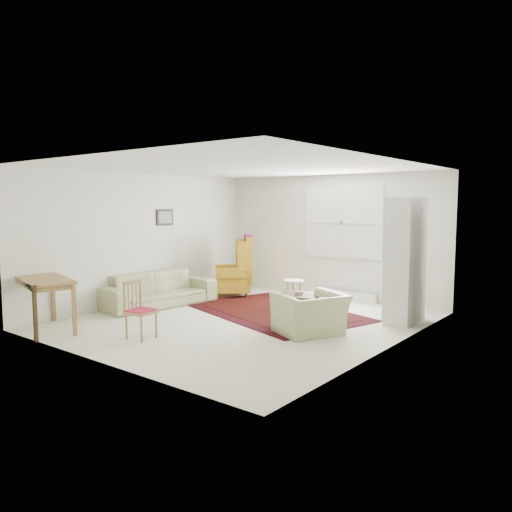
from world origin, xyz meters
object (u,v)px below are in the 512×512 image
Objects in this scene: stool at (294,293)px; cabinet at (406,261)px; wingback_chair at (233,265)px; sofa at (158,283)px; desk at (45,304)px; armchair at (310,310)px; desk_chair at (141,310)px; coffee_table at (299,309)px.

cabinet reaches higher than stool.
sofa is at bearing -57.53° from wingback_chair.
wingback_chair is (0.41, 1.66, 0.20)m from sofa.
stool is 2.24m from cabinet.
cabinet is 1.59× the size of desk.
desk_chair is at bearing -21.74° from armchair.
armchair is 1.53× the size of coffee_table.
stool is at bearing -114.54° from armchair.
sofa is 2.30m from desk_chair.
desk_chair is (1.58, -1.68, -0.02)m from sofa.
desk_chair is (1.51, 0.61, 0.01)m from desk.
sofa is 1.72m from wingback_chair.
desk_chair is at bearing -129.23° from cabinet.
stool is 3.23m from desk_chair.
cabinet reaches higher than coffee_table.
sofa is at bearing -160.01° from cabinet.
wingback_chair is 1.01× the size of desk.
desk_chair reaches higher than armchair.
sofa is 2.28m from desk.
wingback_chair is at bearing 177.96° from cabinet.
stool is (2.04, 1.52, -0.18)m from sofa.
wingback_chair is at bearing 12.99° from desk_chair.
wingback_chair reaches higher than sofa.
desk is at bearing -170.55° from sofa.
cabinet is (4.15, 1.60, 0.57)m from sofa.
wingback_chair reaches higher than coffee_table.
stool is 4.28m from desk.
cabinet is at bearing 177.28° from armchair.
desk is (-2.83, -2.67, 0.15)m from coffee_table.
cabinet is 2.45× the size of desk_chair.
cabinet is (1.25, 1.21, 0.76)m from coffee_table.
wingback_chair is at bearing -94.79° from armchair.
wingback_chair is at bearing 85.09° from desk.
desk_chair is (-1.77, -1.69, 0.05)m from armchair.
desk is at bearing -137.51° from cabinet.
cabinet is (2.11, 0.08, 0.75)m from stool.
wingback_chair is 3.97m from desk.
sofa is at bearing -143.36° from stool.
armchair is at bearing -52.52° from desk_chair.
stool is at bearing -14.57° from desk_chair.
wingback_chair is 3.54m from desk_chair.
cabinet is at bearing 2.11° from stool.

